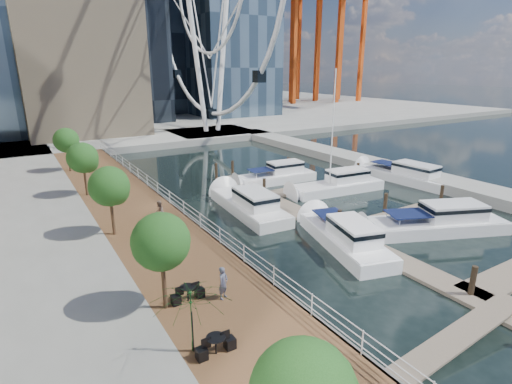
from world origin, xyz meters
name	(u,v)px	position (x,y,z in m)	size (l,w,h in m)	color
ground	(401,296)	(0.00, 0.00, 0.00)	(520.00, 520.00, 0.00)	black
boardwalk	(146,229)	(-9.00, 15.00, 0.50)	(6.00, 60.00, 1.00)	brown
seawall	(186,221)	(-6.00, 15.00, 0.50)	(0.25, 60.00, 1.00)	#595954
land_far	(80,113)	(0.00, 102.00, 0.50)	(200.00, 114.00, 1.00)	gray
breakwater	(376,166)	(20.00, 20.00, 0.50)	(4.00, 60.00, 1.00)	gray
pier	(212,134)	(14.00, 52.00, 0.50)	(14.00, 12.00, 1.00)	gray
railing	(184,208)	(-6.10, 15.00, 1.52)	(0.10, 60.00, 1.05)	white
floating_docks	(367,207)	(7.97, 9.98, 0.49)	(16.00, 34.00, 2.60)	#6D6051
port_cranes	(303,40)	(67.67, 95.67, 20.00)	(40.00, 52.00, 38.00)	#D84C14
street_trees	(109,186)	(-11.40, 14.00, 4.29)	(2.60, 42.60, 4.60)	#3F2B1C
cafe_tables	(252,374)	(-10.40, -2.00, 1.37)	(2.50, 13.70, 0.74)	black
yacht_foreground	(435,232)	(9.30, 4.49, 0.00)	(2.99, 11.15, 2.15)	silver
pedestrian_near	(223,283)	(-8.78, 3.31, 1.81)	(0.59, 0.39, 1.63)	#50546B
pedestrian_mid	(159,212)	(-8.14, 14.40, 1.81)	(0.79, 0.61, 1.62)	#866A5D
pedestrian_far	(89,162)	(-9.52, 33.22, 1.92)	(1.08, 0.45, 1.84)	#30383C
moored_yachts	(342,200)	(8.75, 13.65, 0.00)	(22.81, 32.96, 11.50)	white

